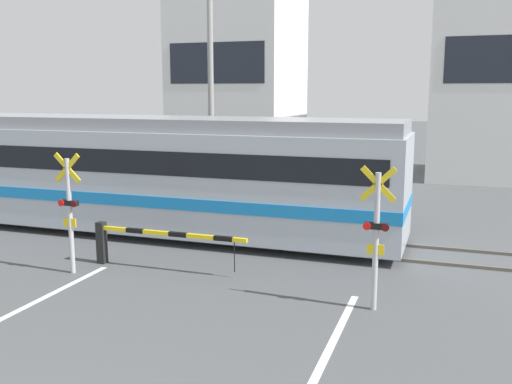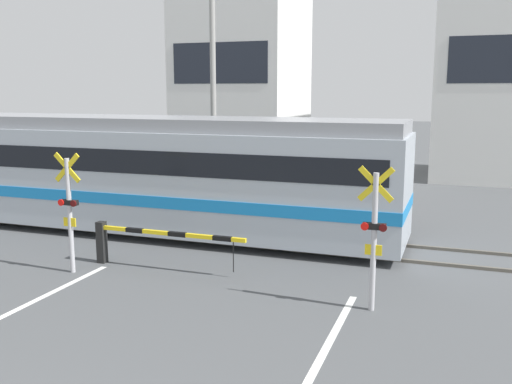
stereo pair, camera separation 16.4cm
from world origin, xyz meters
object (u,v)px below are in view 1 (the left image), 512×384
Objects in this scene: crossing_signal_right at (376,232)px; crossing_barrier_near at (139,238)px; commuter_train at (125,170)px; crossing_signal_left at (70,208)px; crossing_barrier_far at (366,201)px; pedestrian at (356,179)px.

crossing_barrier_near is at bearing 171.09° from crossing_signal_right.
crossing_signal_left is at bearing -74.88° from commuter_train.
crossing_barrier_far is (6.78, 3.22, -1.12)m from commuter_train.
pedestrian reaches higher than crossing_barrier_far.
crossing_barrier_far is at bearing 55.57° from crossing_barrier_near.
commuter_train is 5.94× the size of crossing_signal_left.
crossing_barrier_far is 1.39× the size of crossing_signal_left.
crossing_signal_right is at bearing -8.91° from crossing_barrier_near.
crossing_barrier_near is 1.39× the size of crossing_signal_left.
crossing_signal_right is at bearing -27.30° from commuter_train.
crossing_signal_right is at bearing -80.48° from crossing_barrier_far.
crossing_signal_left is (-1.23, -0.89, 0.83)m from crossing_barrier_near.
crossing_signal_left reaches higher than crossing_barrier_far.
crossing_barrier_near is 1.39× the size of crossing_signal_right.
commuter_train is at bearing 152.70° from crossing_signal_right.
crossing_barrier_far is 2.63m from pedestrian.
crossing_signal_right reaches higher than pedestrian.
commuter_train is at bearing 125.89° from crossing_barrier_near.
crossing_signal_left is at bearing -116.63° from pedestrian.
crossing_signal_right is 10.06m from pedestrian.
crossing_barrier_far is (4.43, 6.46, 0.00)m from crossing_barrier_near.
crossing_signal_right is (5.66, -0.89, 0.83)m from crossing_barrier_near.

